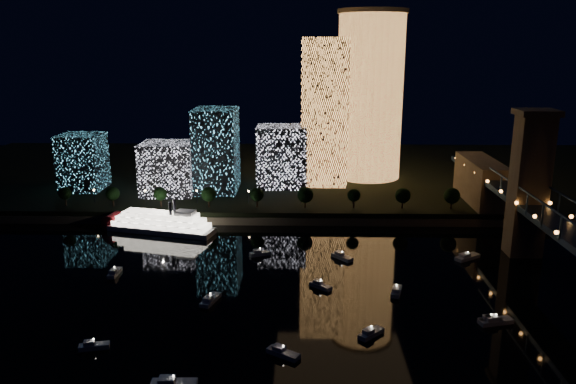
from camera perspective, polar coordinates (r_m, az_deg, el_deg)
ground at (r=152.65m, az=5.77°, el=-12.81°), size 520.00×520.00×0.00m
far_bank at (r=302.83m, az=3.57°, el=1.79°), size 420.00×160.00×5.00m
seawall at (r=227.88m, az=4.28°, el=-2.88°), size 420.00×6.00×3.00m
tower_cylindrical at (r=283.46m, az=8.32°, el=9.68°), size 34.00×34.00×81.66m
tower_rectangular at (r=268.29m, az=3.66°, el=8.09°), size 21.57×21.57×68.63m
midrise_blocks at (r=261.32m, az=-9.08°, el=3.46°), size 112.80×35.77×37.68m
riverboat at (r=223.41m, az=-13.22°, el=-3.07°), size 45.83×19.73×13.56m
motorboats at (r=160.70m, az=2.99°, el=-10.95°), size 121.43×81.22×2.78m
esplanade_trees at (r=231.03m, az=-1.17°, el=-0.27°), size 165.96×6.73×8.87m
street_lamps at (r=238.02m, az=-4.03°, el=-0.21°), size 132.70×0.70×5.65m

